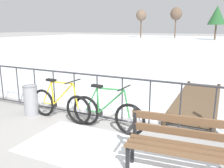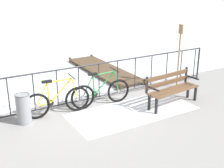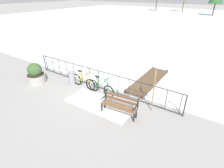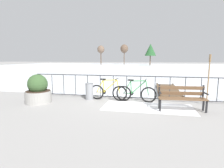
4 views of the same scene
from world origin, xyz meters
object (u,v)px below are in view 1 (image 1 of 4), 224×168
Objects in this scene: bicycle_second at (107,113)px; park_bench at (184,141)px; bicycle_near_railing at (60,104)px; trash_bin at (31,100)px.

bicycle_second reaches higher than park_bench.
bicycle_near_railing is 1.22m from bicycle_second.
park_bench is (1.68, -0.89, 0.14)m from bicycle_second.
bicycle_second is 1.90m from park_bench.
park_bench is (2.90, -0.93, 0.14)m from bicycle_near_railing.
bicycle_near_railing is 3.05m from park_bench.
bicycle_near_railing is 1.00× the size of bicycle_second.
bicycle_near_railing is at bearing 2.07° from trash_bin.
bicycle_second reaches higher than trash_bin.
trash_bin is (-0.85, -0.03, 0.00)m from bicycle_near_railing.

